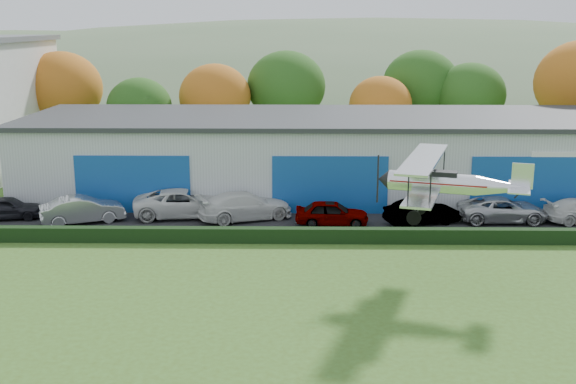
{
  "coord_description": "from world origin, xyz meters",
  "views": [
    {
      "loc": [
        3.09,
        -19.59,
        11.37
      ],
      "look_at": [
        2.6,
        12.39,
        3.68
      ],
      "focal_mm": 43.9,
      "sensor_mm": 36.0,
      "label": 1
    }
  ],
  "objects_px": {
    "car_2": "(184,203)",
    "car_6": "(503,209)",
    "car_0": "(7,208)",
    "car_1": "(83,210)",
    "car_5": "(422,212)",
    "hangar": "(326,154)",
    "biplane": "(445,181)",
    "car_3": "(245,206)",
    "car_4": "(332,213)"
  },
  "relations": [
    {
      "from": "hangar",
      "to": "car_3",
      "type": "distance_m",
      "value": 9.18
    },
    {
      "from": "hangar",
      "to": "car_5",
      "type": "bearing_deg",
      "value": -57.73
    },
    {
      "from": "car_5",
      "to": "car_6",
      "type": "distance_m",
      "value": 4.88
    },
    {
      "from": "car_0",
      "to": "car_6",
      "type": "distance_m",
      "value": 29.23
    },
    {
      "from": "hangar",
      "to": "biplane",
      "type": "distance_m",
      "value": 18.14
    },
    {
      "from": "car_2",
      "to": "car_3",
      "type": "bearing_deg",
      "value": -105.68
    },
    {
      "from": "hangar",
      "to": "car_2",
      "type": "bearing_deg",
      "value": -141.89
    },
    {
      "from": "car_0",
      "to": "hangar",
      "type": "bearing_deg",
      "value": -77.96
    },
    {
      "from": "hangar",
      "to": "car_6",
      "type": "xyz_separation_m",
      "value": [
        10.07,
        -7.65,
        -1.89
      ]
    },
    {
      "from": "hangar",
      "to": "car_1",
      "type": "height_order",
      "value": "hangar"
    },
    {
      "from": "car_0",
      "to": "car_5",
      "type": "relative_size",
      "value": 0.94
    },
    {
      "from": "car_1",
      "to": "car_3",
      "type": "relative_size",
      "value": 0.85
    },
    {
      "from": "car_6",
      "to": "biplane",
      "type": "xyz_separation_m",
      "value": [
        -5.55,
        -9.8,
        3.87
      ]
    },
    {
      "from": "hangar",
      "to": "car_1",
      "type": "bearing_deg",
      "value": -150.08
    },
    {
      "from": "car_1",
      "to": "car_5",
      "type": "distance_m",
      "value": 19.67
    },
    {
      "from": "car_6",
      "to": "car_0",
      "type": "bearing_deg",
      "value": 88.96
    },
    {
      "from": "car_0",
      "to": "car_5",
      "type": "bearing_deg",
      "value": -101.15
    },
    {
      "from": "car_6",
      "to": "biplane",
      "type": "height_order",
      "value": "biplane"
    },
    {
      "from": "hangar",
      "to": "car_5",
      "type": "height_order",
      "value": "hangar"
    },
    {
      "from": "biplane",
      "to": "hangar",
      "type": "bearing_deg",
      "value": 121.78
    },
    {
      "from": "car_0",
      "to": "car_4",
      "type": "distance_m",
      "value": 19.2
    },
    {
      "from": "car_1",
      "to": "car_6",
      "type": "bearing_deg",
      "value": -112.27
    },
    {
      "from": "car_6",
      "to": "car_4",
      "type": "bearing_deg",
      "value": 94.34
    },
    {
      "from": "car_5",
      "to": "car_0",
      "type": "bearing_deg",
      "value": 70.79
    },
    {
      "from": "car_4",
      "to": "biplane",
      "type": "bearing_deg",
      "value": -151.72
    },
    {
      "from": "car_4",
      "to": "biplane",
      "type": "height_order",
      "value": "biplane"
    },
    {
      "from": "hangar",
      "to": "car_0",
      "type": "relative_size",
      "value": 10.08
    },
    {
      "from": "car_2",
      "to": "car_6",
      "type": "bearing_deg",
      "value": -99.39
    },
    {
      "from": "car_2",
      "to": "car_4",
      "type": "bearing_deg",
      "value": -107.9
    },
    {
      "from": "hangar",
      "to": "car_3",
      "type": "xyz_separation_m",
      "value": [
        -5.06,
        -7.45,
        -1.79
      ]
    },
    {
      "from": "car_2",
      "to": "car_5",
      "type": "bearing_deg",
      "value": -102.72
    },
    {
      "from": "car_1",
      "to": "car_2",
      "type": "height_order",
      "value": "car_2"
    },
    {
      "from": "car_4",
      "to": "biplane",
      "type": "distance_m",
      "value": 10.69
    },
    {
      "from": "car_0",
      "to": "car_5",
      "type": "distance_m",
      "value": 24.4
    },
    {
      "from": "car_2",
      "to": "car_6",
      "type": "relative_size",
      "value": 1.15
    },
    {
      "from": "car_2",
      "to": "car_6",
      "type": "distance_m",
      "value": 18.86
    },
    {
      "from": "car_1",
      "to": "car_4",
      "type": "relative_size",
      "value": 1.14
    },
    {
      "from": "car_5",
      "to": "car_1",
      "type": "bearing_deg",
      "value": 72.58
    },
    {
      "from": "car_0",
      "to": "car_6",
      "type": "bearing_deg",
      "value": -99.66
    },
    {
      "from": "car_3",
      "to": "car_5",
      "type": "xyz_separation_m",
      "value": [
        10.29,
        -0.83,
        -0.11
      ]
    },
    {
      "from": "car_6",
      "to": "car_3",
      "type": "bearing_deg",
      "value": 88.36
    },
    {
      "from": "car_3",
      "to": "car_4",
      "type": "distance_m",
      "value": 5.2
    },
    {
      "from": "car_5",
      "to": "biplane",
      "type": "relative_size",
      "value": 0.57
    },
    {
      "from": "car_5",
      "to": "car_6",
      "type": "relative_size",
      "value": 0.83
    },
    {
      "from": "car_3",
      "to": "car_2",
      "type": "bearing_deg",
      "value": 59.32
    },
    {
      "from": "car_3",
      "to": "biplane",
      "type": "xyz_separation_m",
      "value": [
        9.58,
        -10.01,
        3.77
      ]
    },
    {
      "from": "car_3",
      "to": "biplane",
      "type": "bearing_deg",
      "value": -158.33
    },
    {
      "from": "hangar",
      "to": "car_3",
      "type": "height_order",
      "value": "hangar"
    },
    {
      "from": "car_2",
      "to": "car_3",
      "type": "xyz_separation_m",
      "value": [
        3.71,
        -0.56,
        -0.01
      ]
    },
    {
      "from": "biplane",
      "to": "car_1",
      "type": "bearing_deg",
      "value": 171.54
    }
  ]
}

